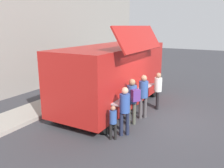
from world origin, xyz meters
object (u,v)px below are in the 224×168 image
at_px(trash_bin, 108,77).
at_px(customer_mid_with_backpack, 132,98).
at_px(customer_extra_browsing, 158,87).
at_px(food_truck_main, 113,74).
at_px(child_near_queue, 113,120).
at_px(customer_rear_waiting, 125,107).
at_px(customer_front_ordering, 143,93).

xyz_separation_m(trash_bin, customer_mid_with_backpack, (-4.96, -3.89, 0.58)).
bearing_deg(customer_extra_browsing, food_truck_main, 3.67).
bearing_deg(customer_extra_browsing, child_near_queue, 65.94).
bearing_deg(customer_extra_browsing, customer_rear_waiting, 68.62).
xyz_separation_m(customer_mid_with_backpack, customer_extra_browsing, (2.18, -0.25, -0.10)).
height_order(customer_mid_with_backpack, child_near_queue, customer_mid_with_backpack).
height_order(trash_bin, customer_front_ordering, customer_front_ordering).
height_order(trash_bin, customer_extra_browsing, customer_extra_browsing).
relative_size(customer_mid_with_backpack, customer_rear_waiting, 1.05).
relative_size(customer_front_ordering, customer_rear_waiting, 1.05).
bearing_deg(customer_mid_with_backpack, customer_rear_waiting, 133.87).
bearing_deg(child_near_queue, customer_front_ordering, -32.98).
bearing_deg(child_near_queue, customer_extra_browsing, -34.14).
relative_size(customer_front_ordering, customer_extra_browsing, 1.08).
xyz_separation_m(food_truck_main, customer_mid_with_backpack, (-1.43, -1.57, -0.44)).
relative_size(food_truck_main, customer_mid_with_backpack, 3.57).
xyz_separation_m(food_truck_main, customer_rear_waiting, (-2.30, -1.69, -0.51)).
distance_m(customer_front_ordering, customer_mid_with_backpack, 0.84).
distance_m(customer_rear_waiting, child_near_queue, 0.58).
height_order(customer_mid_with_backpack, customer_rear_waiting, customer_mid_with_backpack).
bearing_deg(customer_rear_waiting, customer_mid_with_backpack, -36.91).
bearing_deg(food_truck_main, child_near_queue, -151.36).
distance_m(customer_mid_with_backpack, customer_extra_browsing, 2.20).
bearing_deg(food_truck_main, customer_extra_browsing, -67.40).
bearing_deg(customer_front_ordering, child_near_queue, 117.12).
relative_size(customer_front_ordering, customer_mid_with_backpack, 1.00).
bearing_deg(customer_front_ordering, customer_extra_browsing, -65.90).
bearing_deg(food_truck_main, customer_front_ordering, -109.73).
bearing_deg(child_near_queue, trash_bin, 2.32).
bearing_deg(customer_rear_waiting, customer_front_ordering, -43.40).
relative_size(trash_bin, child_near_queue, 0.87).
height_order(food_truck_main, trash_bin, food_truck_main).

